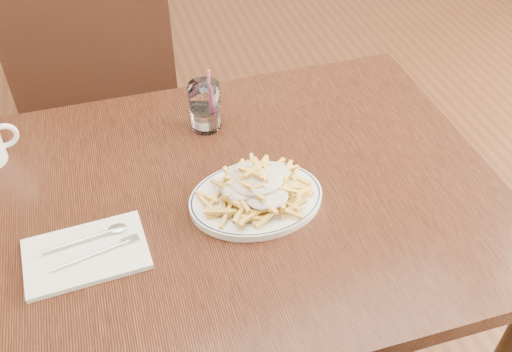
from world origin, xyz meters
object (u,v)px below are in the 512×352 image
object	(u,v)px
fries_plate	(256,199)
loaded_fries	(256,184)
water_glass	(205,109)
table	(206,226)
chair_far	(102,85)

from	to	relation	value
fries_plate	loaded_fries	distance (m)	0.04
loaded_fries	fries_plate	bearing A→B (deg)	0.00
fries_plate	water_glass	world-z (taller)	water_glass
table	loaded_fries	bearing A→B (deg)	-21.03
chair_far	fries_plate	xyz separation A→B (m)	(0.26, -0.80, 0.20)
table	loaded_fries	xyz separation A→B (m)	(0.10, -0.04, 0.13)
loaded_fries	water_glass	size ratio (longest dim) A/B	1.51
table	loaded_fries	world-z (taller)	loaded_fries
chair_far	loaded_fries	world-z (taller)	chair_far
table	chair_far	world-z (taller)	chair_far
chair_far	water_glass	world-z (taller)	chair_far
fries_plate	loaded_fries	bearing A→B (deg)	0.00
table	loaded_fries	distance (m)	0.16
fries_plate	water_glass	size ratio (longest dim) A/B	2.13
water_glass	chair_far	bearing A→B (deg)	112.19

